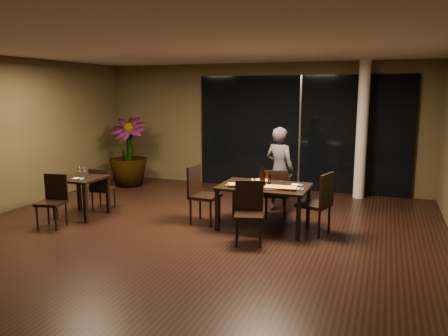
# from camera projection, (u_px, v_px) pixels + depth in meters

# --- Properties ---
(ground) EXTENTS (8.00, 8.00, 0.00)m
(ground) POSITION_uv_depth(u_px,v_px,m) (192.00, 235.00, 7.17)
(ground) COLOR black
(ground) RESTS_ON ground
(wall_back) EXTENTS (8.00, 0.10, 3.00)m
(wall_back) POSITION_uv_depth(u_px,v_px,m) (260.00, 126.00, 10.65)
(wall_back) COLOR #4A4327
(wall_back) RESTS_ON ground
(ceiling) EXTENTS (8.00, 8.00, 0.04)m
(ceiling) POSITION_uv_depth(u_px,v_px,m) (189.00, 45.00, 6.64)
(ceiling) COLOR silver
(ceiling) RESTS_ON wall_back
(window_panel) EXTENTS (5.00, 0.06, 2.70)m
(window_panel) POSITION_uv_depth(u_px,v_px,m) (300.00, 134.00, 10.24)
(window_panel) COLOR black
(window_panel) RESTS_ON ground
(column) EXTENTS (0.24, 0.24, 3.00)m
(column) POSITION_uv_depth(u_px,v_px,m) (362.00, 130.00, 9.45)
(column) COLOR white
(column) RESTS_ON ground
(main_table) EXTENTS (1.50, 1.00, 0.75)m
(main_table) POSITION_uv_depth(u_px,v_px,m) (264.00, 190.00, 7.45)
(main_table) COLOR black
(main_table) RESTS_ON ground
(side_table) EXTENTS (0.80, 0.80, 0.75)m
(side_table) POSITION_uv_depth(u_px,v_px,m) (81.00, 184.00, 8.16)
(side_table) COLOR black
(side_table) RESTS_ON ground
(chair_main_far) EXTENTS (0.51, 0.51, 0.92)m
(chair_main_far) POSITION_uv_depth(u_px,v_px,m) (276.00, 191.00, 8.04)
(chair_main_far) COLOR black
(chair_main_far) RESTS_ON ground
(chair_main_near) EXTENTS (0.55, 0.55, 0.95)m
(chair_main_near) POSITION_uv_depth(u_px,v_px,m) (249.00, 209.00, 6.78)
(chair_main_near) COLOR black
(chair_main_near) RESTS_ON ground
(chair_main_left) EXTENTS (0.49, 0.49, 1.03)m
(chair_main_left) POSITION_uv_depth(u_px,v_px,m) (200.00, 191.00, 7.78)
(chair_main_left) COLOR black
(chair_main_left) RESTS_ON ground
(chair_main_right) EXTENTS (0.59, 0.59, 1.04)m
(chair_main_right) POSITION_uv_depth(u_px,v_px,m) (319.00, 200.00, 7.11)
(chair_main_right) COLOR black
(chair_main_right) RESTS_ON ground
(chair_side_far) EXTENTS (0.45, 0.45, 0.85)m
(chair_side_far) POSITION_uv_depth(u_px,v_px,m) (101.00, 187.00, 8.61)
(chair_side_far) COLOR black
(chair_side_far) RESTS_ON ground
(chair_side_near) EXTENTS (0.49, 0.49, 0.91)m
(chair_side_near) POSITION_uv_depth(u_px,v_px,m) (53.00, 198.00, 7.59)
(chair_side_near) COLOR black
(chair_side_near) RESTS_ON ground
(diner) EXTENTS (0.66, 0.55, 1.66)m
(diner) POSITION_uv_depth(u_px,v_px,m) (280.00, 170.00, 8.45)
(diner) COLOR #303235
(diner) RESTS_ON ground
(potted_plant) EXTENTS (1.07, 1.07, 1.70)m
(potted_plant) POSITION_uv_depth(u_px,v_px,m) (128.00, 152.00, 10.81)
(potted_plant) COLOR #1C521B
(potted_plant) RESTS_ON ground
(pizza_board_left) EXTENTS (0.56, 0.28, 0.01)m
(pizza_board_left) POSITION_uv_depth(u_px,v_px,m) (242.00, 185.00, 7.40)
(pizza_board_left) COLOR #4D2E18
(pizza_board_left) RESTS_ON main_table
(pizza_board_right) EXTENTS (0.57, 0.40, 0.01)m
(pizza_board_right) POSITION_uv_depth(u_px,v_px,m) (281.00, 188.00, 7.16)
(pizza_board_right) COLOR #442416
(pizza_board_right) RESTS_ON main_table
(oblong_pizza_left) EXTENTS (0.50, 0.40, 0.02)m
(oblong_pizza_left) POSITION_uv_depth(u_px,v_px,m) (242.00, 184.00, 7.40)
(oblong_pizza_left) COLOR maroon
(oblong_pizza_left) RESTS_ON pizza_board_left
(oblong_pizza_right) EXTENTS (0.51, 0.28, 0.02)m
(oblong_pizza_right) POSITION_uv_depth(u_px,v_px,m) (281.00, 188.00, 7.16)
(oblong_pizza_right) COLOR maroon
(oblong_pizza_right) RESTS_ON pizza_board_right
(round_pizza) EXTENTS (0.29, 0.29, 0.01)m
(round_pizza) POSITION_uv_depth(u_px,v_px,m) (261.00, 181.00, 7.79)
(round_pizza) COLOR #B62414
(round_pizza) RESTS_ON main_table
(bottle_a) EXTENTS (0.06, 0.06, 0.29)m
(bottle_a) POSITION_uv_depth(u_px,v_px,m) (261.00, 176.00, 7.48)
(bottle_a) COLOR black
(bottle_a) RESTS_ON main_table
(bottle_b) EXTENTS (0.06, 0.06, 0.26)m
(bottle_b) POSITION_uv_depth(u_px,v_px,m) (269.00, 178.00, 7.38)
(bottle_b) COLOR black
(bottle_b) RESTS_ON main_table
(bottle_c) EXTENTS (0.06, 0.06, 0.29)m
(bottle_c) POSITION_uv_depth(u_px,v_px,m) (264.00, 176.00, 7.49)
(bottle_c) COLOR black
(bottle_c) RESTS_ON main_table
(tumbler_left) EXTENTS (0.07, 0.07, 0.09)m
(tumbler_left) POSITION_uv_depth(u_px,v_px,m) (253.00, 181.00, 7.62)
(tumbler_left) COLOR white
(tumbler_left) RESTS_ON main_table
(tumbler_right) EXTENTS (0.07, 0.07, 0.08)m
(tumbler_right) POSITION_uv_depth(u_px,v_px,m) (281.00, 183.00, 7.43)
(tumbler_right) COLOR white
(tumbler_right) RESTS_ON main_table
(napkin_near) EXTENTS (0.19, 0.13, 0.01)m
(napkin_near) POSITION_uv_depth(u_px,v_px,m) (298.00, 189.00, 7.14)
(napkin_near) COLOR white
(napkin_near) RESTS_ON main_table
(napkin_far) EXTENTS (0.19, 0.12, 0.01)m
(napkin_far) POSITION_uv_depth(u_px,v_px,m) (297.00, 185.00, 7.44)
(napkin_far) COLOR white
(napkin_far) RESTS_ON main_table
(wine_glass_a) EXTENTS (0.08, 0.08, 0.17)m
(wine_glass_a) POSITION_uv_depth(u_px,v_px,m) (79.00, 172.00, 8.23)
(wine_glass_a) COLOR white
(wine_glass_a) RESTS_ON side_table
(wine_glass_b) EXTENTS (0.08, 0.08, 0.19)m
(wine_glass_b) POSITION_uv_depth(u_px,v_px,m) (84.00, 173.00, 8.06)
(wine_glass_b) COLOR white
(wine_glass_b) RESTS_ON side_table
(side_napkin) EXTENTS (0.19, 0.12, 0.01)m
(side_napkin) POSITION_uv_depth(u_px,v_px,m) (78.00, 178.00, 7.98)
(side_napkin) COLOR white
(side_napkin) RESTS_ON side_table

